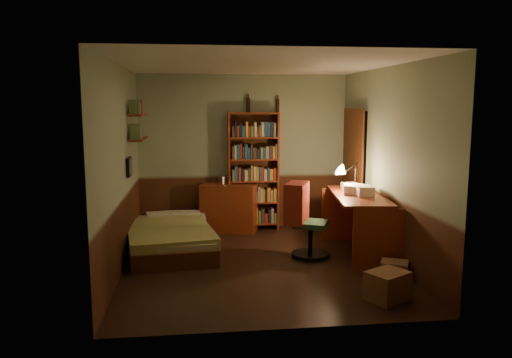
{
  "coord_description": "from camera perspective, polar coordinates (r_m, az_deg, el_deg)",
  "views": [
    {
      "loc": [
        -0.8,
        -6.38,
        2.09
      ],
      "look_at": [
        0.0,
        0.25,
        1.1
      ],
      "focal_mm": 35.0,
      "sensor_mm": 36.0,
      "label": 1
    }
  ],
  "objects": [
    {
      "name": "framed_picture",
      "position": [
        7.09,
        -14.29,
        1.37
      ],
      "size": [
        0.04,
        0.32,
        0.26
      ],
      "primitive_type": "cube",
      "color": "black",
      "rests_on": "wall_left"
    },
    {
      "name": "wall_shelf_lower",
      "position": [
        7.54,
        -13.3,
        4.48
      ],
      "size": [
        0.2,
        0.9,
        0.03
      ],
      "primitive_type": "cube",
      "color": "maroon",
      "rests_on": "wall_left"
    },
    {
      "name": "wall_right",
      "position": [
        6.92,
        14.89,
        1.59
      ],
      "size": [
        0.02,
        4.0,
        2.6
      ],
      "primitive_type": "cube",
      "color": "gray",
      "rests_on": "ground"
    },
    {
      "name": "ceiling",
      "position": [
        6.45,
        0.27,
        13.05
      ],
      "size": [
        3.5,
        4.0,
        0.02
      ],
      "primitive_type": "cube",
      "color": "silver",
      "rests_on": "wall_back"
    },
    {
      "name": "cardboard_box_a",
      "position": [
        5.69,
        14.79,
        -11.72
      ],
      "size": [
        0.53,
        0.5,
        0.32
      ],
      "primitive_type": "cube",
      "rotation": [
        0.0,
        0.0,
        0.53
      ],
      "color": "brown",
      "rests_on": "ground"
    },
    {
      "name": "wall_back",
      "position": [
        8.46,
        -1.43,
        3.08
      ],
      "size": [
        3.5,
        0.02,
        2.6
      ],
      "primitive_type": "cube",
      "color": "gray",
      "rests_on": "ground"
    },
    {
      "name": "bed",
      "position": [
        7.44,
        -9.73,
        -5.57
      ],
      "size": [
        1.32,
        2.17,
        0.61
      ],
      "primitive_type": "cube",
      "rotation": [
        0.0,
        0.0,
        0.11
      ],
      "color": "olive",
      "rests_on": "ground"
    },
    {
      "name": "door_trim",
      "position": [
        8.15,
        10.95,
        0.59
      ],
      "size": [
        0.02,
        0.98,
        2.08
      ],
      "primitive_type": "cube",
      "color": "#3D1E0C",
      "rests_on": "ground"
    },
    {
      "name": "cardboard_box_b",
      "position": [
        6.36,
        15.53,
        -10.01
      ],
      "size": [
        0.4,
        0.37,
        0.22
      ],
      "primitive_type": "cube",
      "rotation": [
        0.0,
        0.0,
        -0.45
      ],
      "color": "brown",
      "rests_on": "ground"
    },
    {
      "name": "doorway",
      "position": [
        8.16,
        11.18,
        0.6
      ],
      "size": [
        0.06,
        0.9,
        2.0
      ],
      "primitive_type": "cube",
      "color": "black",
      "rests_on": "ground"
    },
    {
      "name": "floor",
      "position": [
        6.77,
        0.26,
        -9.65
      ],
      "size": [
        3.5,
        4.0,
        0.02
      ],
      "primitive_type": "cube",
      "color": "black",
      "rests_on": "ground"
    },
    {
      "name": "bookshelf",
      "position": [
        8.36,
        -0.3,
        0.85
      ],
      "size": [
        0.85,
        0.28,
        1.97
      ],
      "primitive_type": "cube",
      "rotation": [
        0.0,
        0.0,
        -0.03
      ],
      "color": "maroon",
      "rests_on": "ground"
    },
    {
      "name": "dresser",
      "position": [
        8.34,
        -3.09,
        -3.28
      ],
      "size": [
        0.99,
        0.7,
        0.8
      ],
      "primitive_type": "cube",
      "rotation": [
        0.0,
        0.0,
        -0.31
      ],
      "color": "maroon",
      "rests_on": "ground"
    },
    {
      "name": "wall_shelf_upper",
      "position": [
        7.53,
        -13.39,
        7.14
      ],
      "size": [
        0.2,
        0.9,
        0.03
      ],
      "primitive_type": "cube",
      "color": "maroon",
      "rests_on": "wall_left"
    },
    {
      "name": "paper_stack",
      "position": [
        7.16,
        11.08,
        -1.14
      ],
      "size": [
        0.33,
        0.37,
        0.12
      ],
      "primitive_type": "cube",
      "rotation": [
        0.0,
        0.0,
        -0.43
      ],
      "color": "silver",
      "rests_on": "desk"
    },
    {
      "name": "red_jacket",
      "position": [
        6.56,
        6.66,
        1.94
      ],
      "size": [
        0.28,
        0.49,
        0.57
      ],
      "primitive_type": "cube",
      "rotation": [
        0.0,
        0.0,
        -0.04
      ],
      "color": "#9E2C21",
      "rests_on": "office_chair"
    },
    {
      "name": "wall_left",
      "position": [
        6.5,
        -15.32,
        1.15
      ],
      "size": [
        0.02,
        4.0,
        2.6
      ],
      "primitive_type": "cube",
      "color": "gray",
      "rests_on": "ground"
    },
    {
      "name": "bottle_left",
      "position": [
        8.38,
        -0.9,
        8.47
      ],
      "size": [
        0.09,
        0.09,
        0.24
      ],
      "primitive_type": "cylinder",
      "rotation": [
        0.0,
        0.0,
        -0.42
      ],
      "color": "black",
      "rests_on": "bookshelf"
    },
    {
      "name": "wall_front",
      "position": [
        4.51,
        3.45,
        -1.68
      ],
      "size": [
        3.5,
        0.02,
        2.6
      ],
      "primitive_type": "cube",
      "color": "gray",
      "rests_on": "ground"
    },
    {
      "name": "mini_stereo",
      "position": [
        8.38,
        -3.42,
        -0.05
      ],
      "size": [
        0.27,
        0.25,
        0.12
      ],
      "primitive_type": "cube",
      "rotation": [
        0.0,
        0.0,
        0.42
      ],
      "color": "#B2B2B7",
      "rests_on": "dresser"
    },
    {
      "name": "bottle_right",
      "position": [
        8.45,
        2.49,
        8.39
      ],
      "size": [
        0.07,
        0.07,
        0.22
      ],
      "primitive_type": "cylinder",
      "rotation": [
        0.0,
        0.0,
        -0.34
      ],
      "color": "black",
      "rests_on": "bookshelf"
    },
    {
      "name": "desk",
      "position": [
        7.17,
        11.57,
        -5.14
      ],
      "size": [
        0.86,
        1.67,
        0.86
      ],
      "primitive_type": "cube",
      "rotation": [
        0.0,
        0.0,
        -0.13
      ],
      "color": "maroon",
      "rests_on": "ground"
    },
    {
      "name": "desk_lamp",
      "position": [
        7.32,
        11.29,
        0.7
      ],
      "size": [
        0.17,
        0.17,
        0.54
      ],
      "primitive_type": "cone",
      "rotation": [
        0.0,
        0.0,
        0.07
      ],
      "color": "black",
      "rests_on": "desk"
    },
    {
      "name": "office_chair",
      "position": [
        6.93,
        6.27,
        -4.58
      ],
      "size": [
        0.68,
        0.65,
        1.07
      ],
      "primitive_type": "cube",
      "rotation": [
        0.0,
        0.0,
        -0.42
      ],
      "color": "#2D4E33",
      "rests_on": "ground"
    }
  ]
}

